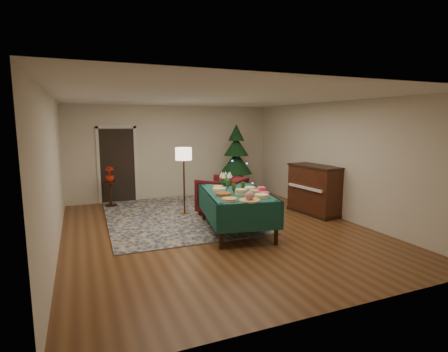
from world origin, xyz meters
name	(u,v)px	position (x,y,z in m)	size (l,w,h in m)	color
room_shell	(217,166)	(0.00, 0.00, 1.35)	(7.00, 7.00, 7.00)	#593319
doorway	(118,163)	(-1.60, 3.48, 1.10)	(1.08, 0.04, 2.16)	black
rug	(177,216)	(-0.49, 1.37, 0.01)	(3.20, 4.20, 0.02)	#122045
buffet_table	(236,200)	(0.33, -0.22, 0.66)	(1.59, 2.29, 0.82)	black
platter_0	(230,200)	(-0.12, -0.92, 0.84)	(0.32, 0.32, 0.05)	silver
platter_1	(250,197)	(0.21, -1.07, 0.89)	(0.39, 0.39, 0.18)	silver
platter_2	(262,196)	(0.54, -0.91, 0.85)	(0.31, 0.31, 0.07)	silver
platter_3	(224,194)	(-0.05, -0.47, 0.85)	(0.35, 0.35, 0.06)	silver
platter_4	(241,192)	(0.30, -0.52, 0.87)	(0.27, 0.27, 0.11)	silver
platter_5	(256,191)	(0.69, -0.40, 0.84)	(0.30, 0.30, 0.05)	silver
platter_6	(219,189)	(0.06, 0.04, 0.85)	(0.32, 0.32, 0.06)	silver
platter_7	(250,188)	(0.72, -0.06, 0.84)	(0.28, 0.28, 0.05)	silver
platter_8	(218,187)	(0.16, 0.34, 0.84)	(0.27, 0.27, 0.05)	silver
goblet_0	(228,184)	(0.30, 0.15, 0.92)	(0.09, 0.09, 0.19)	#2D471E
goblet_1	(243,186)	(0.49, -0.21, 0.92)	(0.09, 0.09, 0.19)	#2D471E
goblet_2	(234,188)	(0.23, -0.32, 0.92)	(0.09, 0.09, 0.19)	#2D471E
napkin_stack	(264,193)	(0.75, -0.63, 0.84)	(0.16, 0.16, 0.04)	#E94087
gift_box	(261,190)	(0.79, -0.45, 0.87)	(0.13, 0.13, 0.11)	#F94564
centerpiece	(226,179)	(0.45, 0.59, 0.96)	(0.30, 0.30, 0.34)	#1E4C1E
armchair	(222,194)	(0.57, 1.13, 0.50)	(0.98, 0.92, 1.01)	#4D1014
floor_lamp	(184,158)	(-0.26, 1.51, 1.38)	(0.39, 0.39, 1.62)	#A57F3F
side_table	(111,195)	(-1.86, 3.02, 0.32)	(0.37, 0.37, 0.66)	black
potted_plant	(110,178)	(-1.86, 3.02, 0.78)	(0.24, 0.42, 0.24)	#B21F0C
christmas_tree	(236,164)	(1.76, 2.90, 0.98)	(1.51, 1.51, 2.17)	black
piano	(315,190)	(2.69, 0.33, 0.58)	(0.78, 1.44, 1.19)	black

